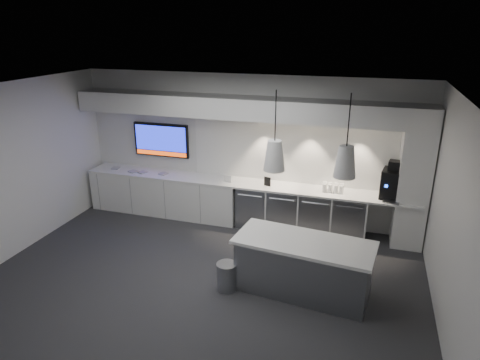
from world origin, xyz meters
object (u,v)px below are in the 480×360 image
(bin, at_px, (227,276))
(coffee_machine, at_px, (393,183))
(wall_tv, at_px, (161,140))
(island, at_px, (303,267))

(bin, height_order, coffee_machine, coffee_machine)
(wall_tv, height_order, coffee_machine, wall_tv)
(island, bearing_deg, wall_tv, 152.56)
(island, distance_m, bin, 1.18)
(wall_tv, distance_m, island, 4.35)
(island, xyz_separation_m, coffee_machine, (1.26, 2.10, 0.75))
(coffee_machine, bearing_deg, island, -112.00)
(island, relative_size, bin, 4.80)
(bin, bearing_deg, coffee_machine, 44.91)
(island, height_order, bin, island)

